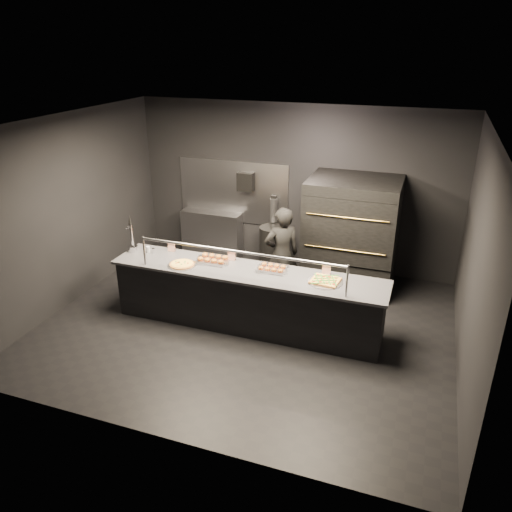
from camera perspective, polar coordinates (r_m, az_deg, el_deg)
name	(u,v)px	position (r m, az deg, el deg)	size (l,w,h in m)	color
room	(246,232)	(7.07, -1.16, 2.73)	(6.04, 6.00, 3.00)	black
service_counter	(247,298)	(7.46, -1.06, -4.84)	(4.10, 0.78, 1.37)	black
pizza_oven	(351,233)	(8.66, 10.83, 2.59)	(1.50, 1.23, 1.91)	black
prep_shelf	(212,233)	(9.97, -5.03, 2.60)	(1.20, 0.35, 0.90)	#99999E
towel_dispenser	(246,182)	(9.43, -1.17, 8.49)	(0.30, 0.20, 0.35)	black
fire_extinguisher	(274,210)	(9.41, 2.03, 5.33)	(0.14, 0.14, 0.51)	#B2B2B7
beer_tap	(132,241)	(8.08, -13.98, 1.67)	(0.16, 0.22, 0.60)	silver
round_pizza	(182,264)	(7.49, -8.46, -0.96)	(0.43, 0.43, 0.03)	silver
slider_tray_a	(213,259)	(7.57, -4.95, -0.36)	(0.57, 0.48, 0.08)	silver
slider_tray_b	(272,268)	(7.27, 1.86, -1.40)	(0.50, 0.42, 0.07)	silver
square_pizza	(325,281)	(6.98, 7.92, -2.82)	(0.48, 0.48, 0.05)	silver
condiment_jar	(150,250)	(8.01, -12.05, 0.70)	(0.15, 0.06, 0.10)	silver
tent_cards	(240,257)	(7.52, -1.79, -0.08)	(2.61, 0.04, 0.15)	white
trash_bin	(272,247)	(9.39, 1.87, 0.99)	(0.48, 0.48, 0.81)	black
worker	(282,254)	(8.11, 2.94, 0.20)	(0.58, 0.38, 1.59)	black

